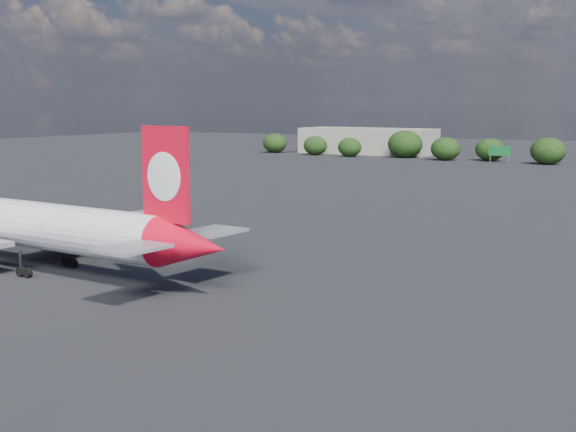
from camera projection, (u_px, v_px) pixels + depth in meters
The scene contains 4 objects.
ground at pixel (373, 223), 108.40m from camera, with size 500.00×500.00×0.00m, color black.
qantas_airliner at pixel (41, 227), 76.92m from camera, with size 43.77×41.60×14.29m.
terminal_building at pixel (368, 141), 252.86m from camera, with size 42.00×16.00×8.00m.
highway_sign at pixel (500, 151), 215.13m from camera, with size 6.00×0.30×4.50m.
Camera 1 is at (46.31, -37.33, 16.27)m, focal length 50.00 mm.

